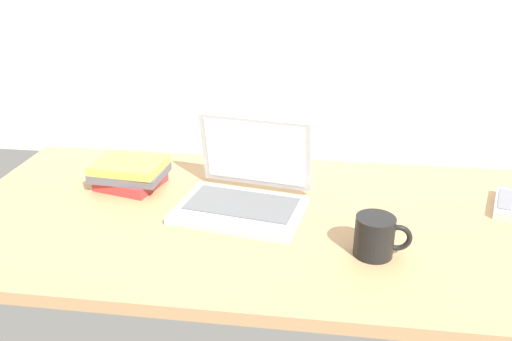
{
  "coord_description": "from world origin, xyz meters",
  "views": [
    {
      "loc": [
        0.11,
        -1.14,
        0.65
      ],
      "look_at": [
        -0.04,
        0.0,
        0.15
      ],
      "focal_mm": 36.51,
      "sensor_mm": 36.0,
      "label": 1
    }
  ],
  "objects_px": {
    "remote_control_near": "(505,203)",
    "book_stack": "(130,173)",
    "coffee_mug": "(376,236)",
    "laptop": "(245,189)"
  },
  "relations": [
    {
      "from": "laptop",
      "to": "book_stack",
      "type": "relative_size",
      "value": 1.73
    },
    {
      "from": "laptop",
      "to": "coffee_mug",
      "type": "distance_m",
      "value": 0.37
    },
    {
      "from": "remote_control_near",
      "to": "book_stack",
      "type": "relative_size",
      "value": 0.83
    },
    {
      "from": "remote_control_near",
      "to": "book_stack",
      "type": "height_order",
      "value": "book_stack"
    },
    {
      "from": "laptop",
      "to": "book_stack",
      "type": "distance_m",
      "value": 0.34
    },
    {
      "from": "coffee_mug",
      "to": "remote_control_near",
      "type": "bearing_deg",
      "value": 37.68
    },
    {
      "from": "book_stack",
      "to": "laptop",
      "type": "bearing_deg",
      "value": -12.74
    },
    {
      "from": "coffee_mug",
      "to": "book_stack",
      "type": "height_order",
      "value": "coffee_mug"
    },
    {
      "from": "coffee_mug",
      "to": "book_stack",
      "type": "xyz_separation_m",
      "value": [
        -0.65,
        0.27,
        -0.01
      ]
    },
    {
      "from": "book_stack",
      "to": "coffee_mug",
      "type": "bearing_deg",
      "value": -22.34
    }
  ]
}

